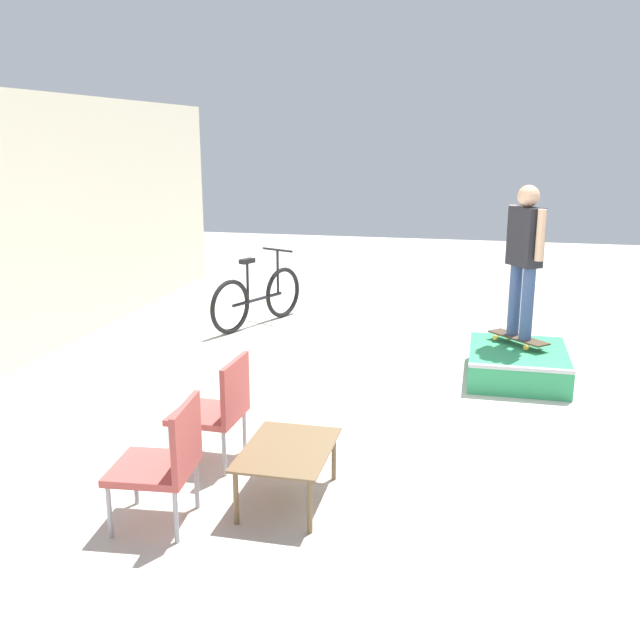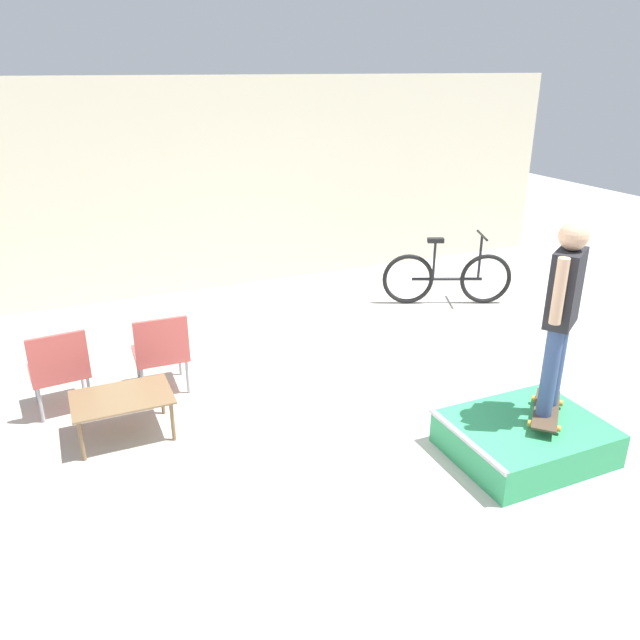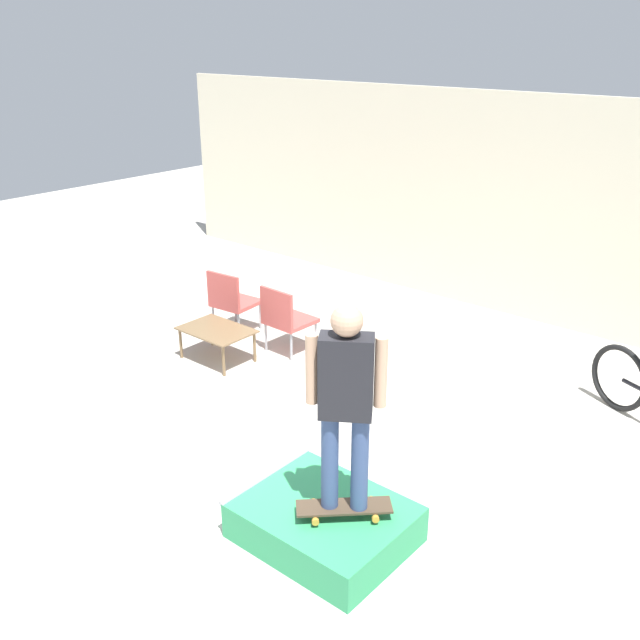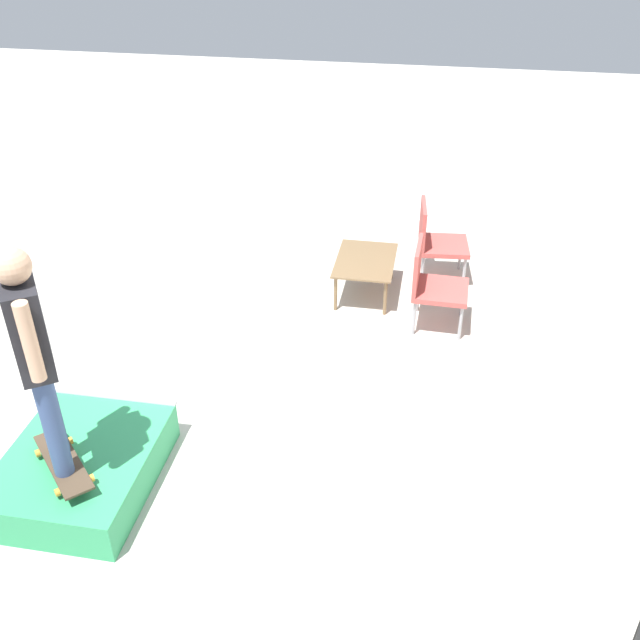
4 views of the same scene
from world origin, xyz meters
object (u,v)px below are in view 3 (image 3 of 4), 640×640
patio_chair_right (285,317)px  coffee_table (217,333)px  patio_chair_left (232,299)px  skate_ramp_box (324,522)px  skateboard_on_ramp (344,507)px  person_skater (346,394)px

patio_chair_right → coffee_table: bearing=57.0°
patio_chair_left → skate_ramp_box: bearing=141.0°
skate_ramp_box → patio_chair_right: patio_chair_right is taller
skate_ramp_box → skateboard_on_ramp: bearing=0.1°
skateboard_on_ramp → coffee_table: skateboard_on_ramp is taller
coffee_table → patio_chair_right: size_ratio=1.01×
skateboard_on_ramp → person_skater: (0.00, 0.00, 0.96)m
coffee_table → person_skater: bearing=-27.1°
person_skater → patio_chair_right: bearing=105.7°
skate_ramp_box → coffee_table: coffee_table is taller
skate_ramp_box → skateboard_on_ramp: 0.31m
skate_ramp_box → coffee_table: (-3.10, 1.69, 0.20)m
patio_chair_left → patio_chair_right: size_ratio=1.00×
skateboard_on_ramp → patio_chair_left: patio_chair_left is taller
person_skater → coffee_table: size_ratio=1.88×
skateboard_on_ramp → patio_chair_right: (-2.81, 2.38, 0.08)m
skate_ramp_box → person_skater: bearing=0.1°
skate_ramp_box → patio_chair_right: bearing=137.7°
skateboard_on_ramp → coffee_table: (-3.29, 1.69, -0.03)m
patio_chair_right → person_skater: bearing=141.5°
skateboard_on_ramp → patio_chair_left: size_ratio=0.77×
skate_ramp_box → person_skater: (0.19, 0.00, 1.20)m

